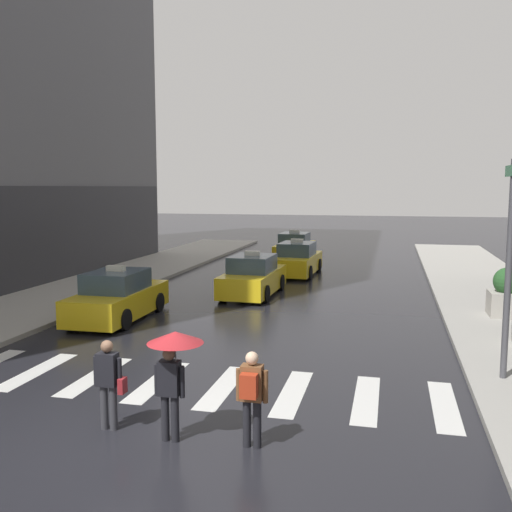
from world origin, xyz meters
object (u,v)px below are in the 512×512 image
object	(u,v)px
taxi_lead	(118,297)
taxi_third	(297,260)
taxi_second	(253,277)
pedestrian_with_handbag	(109,379)
pedestrian_with_umbrella	(173,356)
taxi_fourth	(295,248)
planter_mid_block	(507,294)
pedestrian_with_backpack	(251,392)

from	to	relation	value
taxi_lead	taxi_third	xyz separation A→B (m)	(4.22, 10.92, 0.00)
taxi_second	pedestrian_with_handbag	bearing A→B (deg)	-87.60
taxi_lead	pedestrian_with_umbrella	bearing A→B (deg)	-57.43
taxi_fourth	planter_mid_block	xyz separation A→B (m)	(9.37, -13.99, 0.15)
taxi_fourth	taxi_lead	bearing A→B (deg)	-100.51
taxi_third	planter_mid_block	bearing A→B (deg)	-44.60
pedestrian_with_backpack	planter_mid_block	world-z (taller)	planter_mid_block
taxi_third	pedestrian_with_umbrella	distance (m)	19.11
pedestrian_with_handbag	planter_mid_block	world-z (taller)	planter_mid_block
taxi_second	taxi_third	world-z (taller)	same
planter_mid_block	taxi_fourth	bearing A→B (deg)	123.83
taxi_lead	pedestrian_with_backpack	xyz separation A→B (m)	(6.56, -8.09, 0.25)
pedestrian_with_backpack	planter_mid_block	xyz separation A→B (m)	(5.93, 10.86, -0.10)
taxi_fourth	planter_mid_block	world-z (taller)	taxi_fourth
taxi_lead	planter_mid_block	distance (m)	12.79
taxi_second	taxi_third	xyz separation A→B (m)	(0.88, 5.75, 0.00)
taxi_third	taxi_second	bearing A→B (deg)	-98.65
pedestrian_with_handbag	taxi_lead	bearing A→B (deg)	116.03
taxi_second	planter_mid_block	distance (m)	9.45
taxi_lead	pedestrian_with_handbag	world-z (taller)	taxi_lead
pedestrian_with_handbag	planter_mid_block	size ratio (longest dim) A/B	1.03
pedestrian_with_handbag	taxi_fourth	bearing A→B (deg)	91.82
taxi_second	pedestrian_with_backpack	distance (m)	13.64
taxi_third	pedestrian_with_handbag	xyz separation A→B (m)	(-0.33, -18.89, 0.21)
taxi_fourth	pedestrian_with_umbrella	bearing A→B (deg)	-85.18
taxi_lead	pedestrian_with_backpack	distance (m)	10.41
taxi_second	pedestrian_with_handbag	xyz separation A→B (m)	(0.55, -13.13, 0.21)
taxi_lead	taxi_third	bearing A→B (deg)	68.88
pedestrian_with_handbag	pedestrian_with_backpack	bearing A→B (deg)	-2.56
taxi_third	taxi_fourth	world-z (taller)	same
taxi_second	pedestrian_with_umbrella	size ratio (longest dim) A/B	2.36
taxi_third	pedestrian_with_backpack	xyz separation A→B (m)	(2.34, -19.01, 0.25)
taxi_third	pedestrian_with_handbag	distance (m)	18.89
planter_mid_block	pedestrian_with_handbag	bearing A→B (deg)	-128.65
pedestrian_with_umbrella	planter_mid_block	size ratio (longest dim) A/B	1.21
pedestrian_with_umbrella	taxi_second	bearing A→B (deg)	97.97
pedestrian_with_backpack	taxi_fourth	bearing A→B (deg)	97.90
taxi_fourth	pedestrian_with_handbag	size ratio (longest dim) A/B	2.77
taxi_fourth	pedestrian_with_umbrella	size ratio (longest dim) A/B	2.36
taxi_second	planter_mid_block	size ratio (longest dim) A/B	2.86
taxi_third	taxi_fourth	distance (m)	5.94
taxi_second	taxi_fourth	world-z (taller)	same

